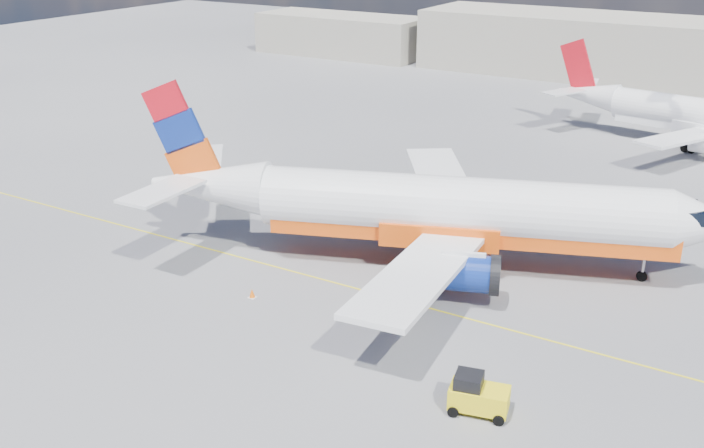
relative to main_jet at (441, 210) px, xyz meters
The scene contains 7 objects.
ground 9.46m from the main_jet, 99.56° to the right, with size 240.00×240.00×0.00m, color #57575B.
taxi_line 6.86m from the main_jet, 104.53° to the right, with size 70.00×0.15×0.01m, color yellow.
terminal_main 66.54m from the main_jet, 86.93° to the left, with size 70.00×14.00×8.00m, color #A6A18F.
terminal_annex 78.63m from the main_jet, 126.20° to the left, with size 26.00×10.00×6.00m, color #A6A18F.
main_jet is the anchor object (origin of this frame).
gse_tug 15.92m from the main_jet, 58.67° to the right, with size 2.87×2.13×1.87m.
traffic_cone 12.67m from the main_jet, 127.31° to the right, with size 0.40×0.40×0.56m.
Camera 1 is at (20.02, -33.04, 20.97)m, focal length 40.00 mm.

